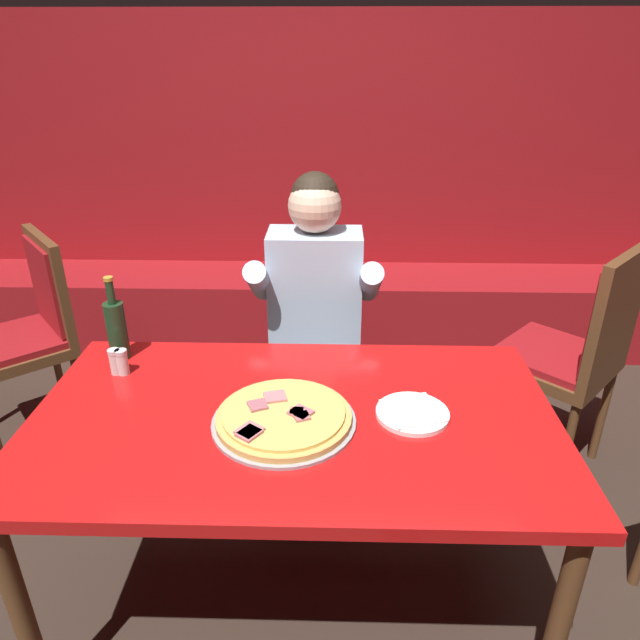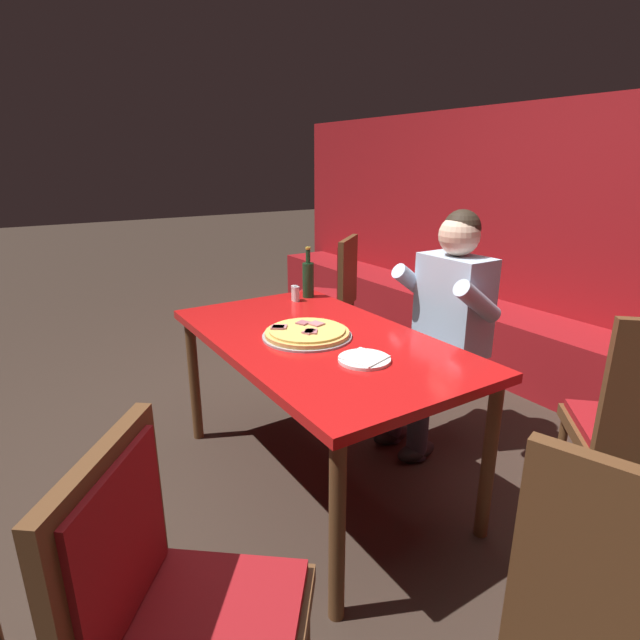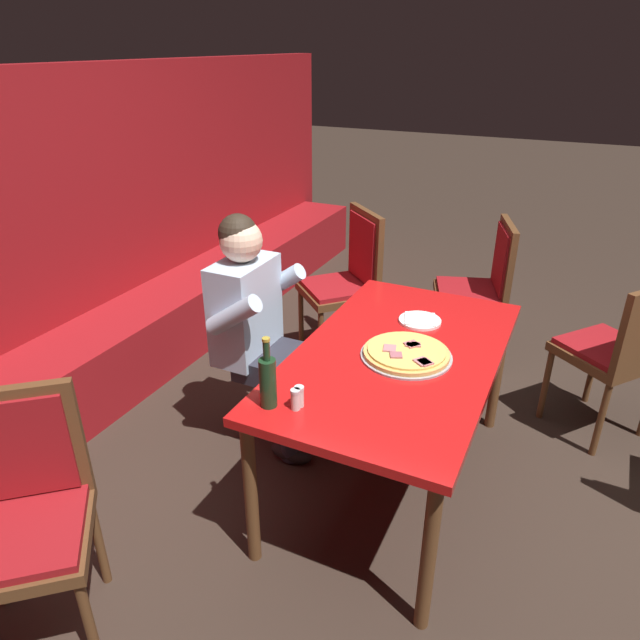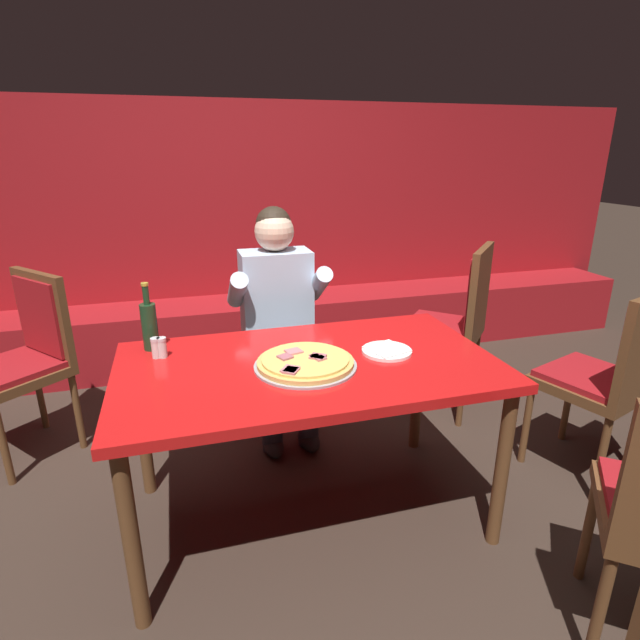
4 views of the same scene
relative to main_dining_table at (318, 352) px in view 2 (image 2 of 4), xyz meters
name	(u,v)px [view 2 (image 2 of 4)]	position (x,y,z in m)	size (l,w,h in m)	color
ground_plane	(319,478)	(0.00, 0.00, -0.67)	(24.00, 24.00, 0.00)	#33261E
booth_wall_panel	(596,248)	(0.00, 2.18, 0.28)	(6.80, 0.16, 1.90)	maroon
booth_bench	(551,359)	(0.00, 1.86, -0.44)	(6.46, 0.48, 0.46)	maroon
main_dining_table	(318,352)	(0.00, 0.00, 0.00)	(1.51, 0.86, 0.75)	brown
pizza	(307,333)	(-0.02, -0.05, 0.09)	(0.41, 0.41, 0.05)	#9E9EA3
plate_white_paper	(364,359)	(0.34, 0.00, 0.08)	(0.21, 0.21, 0.02)	white
beer_bottle	(308,278)	(-0.61, 0.32, 0.18)	(0.07, 0.07, 0.29)	#19381E
shaker_oregano	(294,294)	(-0.59, 0.21, 0.11)	(0.04, 0.04, 0.09)	silver
shaker_black_pepper	(296,295)	(-0.56, 0.21, 0.11)	(0.04, 0.04, 0.09)	silver
diner_seated_blue_shirt	(441,320)	(0.03, 0.74, 0.03)	(0.53, 0.53, 1.27)	black
dining_chair_near_left	(627,611)	(1.44, -0.11, -0.10)	(0.56, 0.56, 0.98)	brown
dining_chair_far_left	(173,608)	(0.89, -0.95, -0.11)	(0.62, 0.62, 0.95)	brown
dining_chair_far_right	(332,290)	(-1.27, 0.93, -0.11)	(0.62, 0.62, 0.96)	brown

